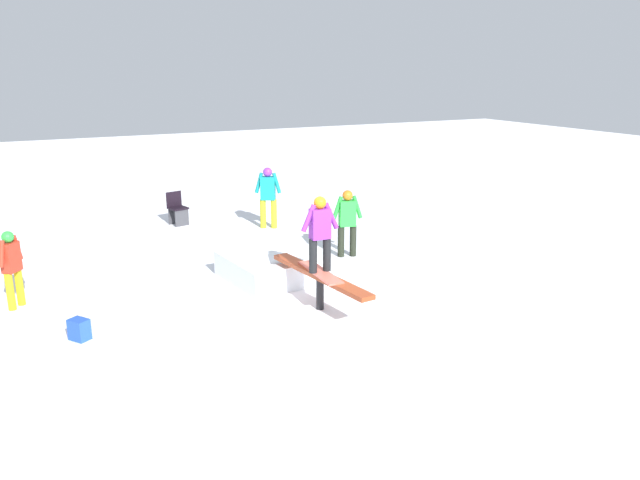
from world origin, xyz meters
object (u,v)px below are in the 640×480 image
(bystander_green, at_px, (347,220))
(rail_feature, at_px, (320,278))
(bystander_red, at_px, (12,265))
(backpack_on_snow, at_px, (79,329))
(folding_chair, at_px, (177,209))
(main_rider_on_rail, at_px, (320,236))
(bystander_teal, at_px, (268,194))

(bystander_green, bearing_deg, rail_feature, -112.18)
(bystander_red, bearing_deg, backpack_on_snow, 62.47)
(folding_chair, bearing_deg, rail_feature, -98.95)
(rail_feature, xyz_separation_m, folding_chair, (-7.16, -0.70, -0.16))
(main_rider_on_rail, relative_size, bystander_green, 0.90)
(bystander_green, bearing_deg, bystander_teal, 116.48)
(rail_feature, xyz_separation_m, bystander_red, (-2.52, -4.79, 0.21))
(backpack_on_snow, bearing_deg, bystander_green, -105.46)
(bystander_red, xyz_separation_m, folding_chair, (-4.64, 4.09, -0.37))
(bystander_teal, bearing_deg, rail_feature, 106.85)
(bystander_teal, relative_size, bystander_green, 1.06)
(bystander_red, height_order, bystander_green, bystander_green)
(bystander_red, bearing_deg, main_rider_on_rail, 101.46)
(rail_feature, xyz_separation_m, bystander_teal, (-5.70, 1.36, 0.33))
(bystander_red, distance_m, backpack_on_snow, 2.21)
(bystander_teal, xyz_separation_m, backpack_on_snow, (5.13, -5.31, -0.73))
(rail_feature, distance_m, bystander_red, 5.42)
(rail_feature, xyz_separation_m, main_rider_on_rail, (0.00, 0.00, 0.77))
(bystander_red, bearing_deg, folding_chair, 177.74)
(bystander_red, distance_m, bystander_green, 6.76)
(bystander_teal, distance_m, folding_chair, 2.57)
(backpack_on_snow, bearing_deg, bystander_red, -10.65)
(rail_feature, relative_size, bystander_red, 1.97)
(main_rider_on_rail, xyz_separation_m, folding_chair, (-7.16, -0.70, -0.93))
(bystander_teal, xyz_separation_m, bystander_green, (3.15, 0.61, -0.05))
(bystander_teal, distance_m, bystander_green, 3.21)
(bystander_green, bearing_deg, backpack_on_snow, -145.98)
(bystander_green, bearing_deg, bystander_red, -164.20)
(folding_chair, bearing_deg, main_rider_on_rail, -98.95)
(bystander_green, height_order, folding_chair, bystander_green)
(rail_feature, bearing_deg, backpack_on_snow, -105.15)
(backpack_on_snow, bearing_deg, main_rider_on_rail, -132.13)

